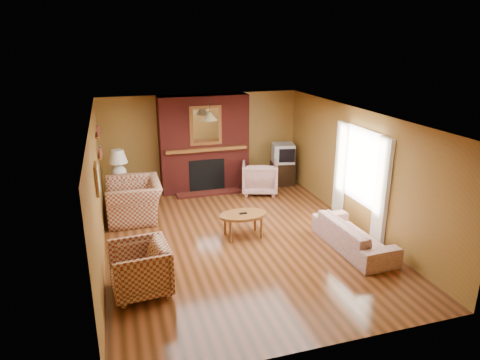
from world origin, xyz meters
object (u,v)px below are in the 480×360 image
object	(u,v)px
floral_armchair	(260,177)
coffee_table	(243,216)
floral_sofa	(354,235)
table_lamp	(118,163)
tv_stand	(282,173)
crt_tv	(283,153)
plaid_armchair	(140,269)
fireplace	(204,144)
plaid_loveseat	(134,200)
side_table	(121,193)

from	to	relation	value
floral_armchair	coffee_table	world-z (taller)	floral_armchair
floral_sofa	coffee_table	size ratio (longest dim) A/B	1.98
table_lamp	tv_stand	world-z (taller)	table_lamp
floral_sofa	crt_tv	world-z (taller)	crt_tv
table_lamp	crt_tv	size ratio (longest dim) A/B	1.12
plaid_armchair	floral_armchair	world-z (taller)	floral_armchair
coffee_table	tv_stand	distance (m)	3.35
fireplace	floral_sofa	size ratio (longest dim) A/B	1.30
fireplace	coffee_table	distance (m)	3.02
coffee_table	crt_tv	size ratio (longest dim) A/B	1.49
plaid_loveseat	table_lamp	world-z (taller)	table_lamp
table_lamp	crt_tv	world-z (taller)	table_lamp
tv_stand	crt_tv	xyz separation A→B (m)	(0.00, -0.01, 0.55)
fireplace	coffee_table	size ratio (longest dim) A/B	2.57
floral_sofa	tv_stand	distance (m)	3.81
coffee_table	tv_stand	xyz separation A→B (m)	(1.94, 2.73, -0.12)
floral_sofa	side_table	size ratio (longest dim) A/B	2.94
tv_stand	plaid_loveseat	bearing A→B (deg)	-159.77
fireplace	floral_armchair	bearing A→B (deg)	-26.34
floral_sofa	plaid_loveseat	bearing A→B (deg)	52.84
tv_stand	plaid_armchair	bearing A→B (deg)	-131.02
fireplace	coffee_table	bearing A→B (deg)	-87.80
side_table	crt_tv	bearing A→B (deg)	4.74
fireplace	table_lamp	bearing A→B (deg)	-165.71
floral_sofa	crt_tv	bearing A→B (deg)	-4.64
plaid_loveseat	plaid_armchair	size ratio (longest dim) A/B	1.47
plaid_loveseat	crt_tv	xyz separation A→B (m)	(3.90, 1.19, 0.43)
floral_sofa	floral_armchair	world-z (taller)	floral_armchair
plaid_loveseat	floral_armchair	xyz separation A→B (m)	(3.10, 0.76, -0.02)
plaid_loveseat	crt_tv	size ratio (longest dim) A/B	2.05
fireplace	table_lamp	distance (m)	2.17
plaid_loveseat	floral_armchair	distance (m)	3.20
floral_armchair	table_lamp	bearing A→B (deg)	16.71
floral_armchair	side_table	size ratio (longest dim) A/B	1.39
floral_armchair	crt_tv	world-z (taller)	crt_tv
plaid_armchair	coffee_table	xyz separation A→B (m)	(2.06, 1.38, 0.03)
fireplace	crt_tv	bearing A→B (deg)	-5.30
floral_sofa	table_lamp	world-z (taller)	table_lamp
fireplace	crt_tv	world-z (taller)	fireplace
fireplace	floral_sofa	distance (m)	4.51
tv_stand	crt_tv	bearing A→B (deg)	-86.85
plaid_armchair	floral_armchair	distance (m)	4.88
coffee_table	plaid_armchair	bearing A→B (deg)	-146.11
floral_sofa	side_table	world-z (taller)	side_table
fireplace	side_table	size ratio (longest dim) A/B	3.81
floral_sofa	crt_tv	distance (m)	3.84
plaid_armchair	coffee_table	bearing A→B (deg)	119.48
coffee_table	crt_tv	bearing A→B (deg)	54.60
fireplace	floral_armchair	world-z (taller)	fireplace
plaid_armchair	side_table	xyz separation A→B (m)	(-0.15, 3.77, -0.08)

